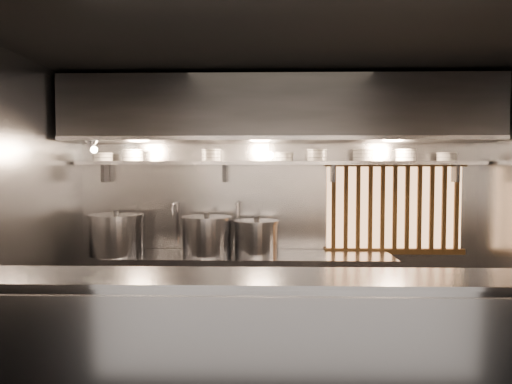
{
  "coord_description": "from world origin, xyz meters",
  "views": [
    {
      "loc": [
        -0.11,
        -4.16,
        1.83
      ],
      "look_at": [
        -0.23,
        0.55,
        1.6
      ],
      "focal_mm": 35.0,
      "sensor_mm": 36.0,
      "label": 1
    }
  ],
  "objects_px": {
    "heat_lamp": "(92,144)",
    "stock_pot_left": "(116,234)",
    "stock_pot_mid": "(257,237)",
    "pendant_bulb": "(270,155)",
    "stock_pot_right": "(207,236)"
  },
  "relations": [
    {
      "from": "stock_pot_mid",
      "to": "pendant_bulb",
      "type": "bearing_deg",
      "value": 22.13
    },
    {
      "from": "heat_lamp",
      "to": "stock_pot_left",
      "type": "bearing_deg",
      "value": 54.61
    },
    {
      "from": "pendant_bulb",
      "to": "heat_lamp",
      "type": "bearing_deg",
      "value": -169.0
    },
    {
      "from": "heat_lamp",
      "to": "stock_pot_mid",
      "type": "bearing_deg",
      "value": 10.02
    },
    {
      "from": "heat_lamp",
      "to": "pendant_bulb",
      "type": "xyz_separation_m",
      "value": [
        1.8,
        0.35,
        -0.11
      ]
    },
    {
      "from": "heat_lamp",
      "to": "stock_pot_left",
      "type": "distance_m",
      "value": 0.99
    },
    {
      "from": "heat_lamp",
      "to": "pendant_bulb",
      "type": "distance_m",
      "value": 1.83
    },
    {
      "from": "heat_lamp",
      "to": "stock_pot_right",
      "type": "relative_size",
      "value": 0.51
    },
    {
      "from": "heat_lamp",
      "to": "stock_pot_right",
      "type": "distance_m",
      "value": 1.5
    },
    {
      "from": "stock_pot_left",
      "to": "stock_pot_right",
      "type": "relative_size",
      "value": 0.93
    },
    {
      "from": "heat_lamp",
      "to": "stock_pot_mid",
      "type": "height_order",
      "value": "heat_lamp"
    },
    {
      "from": "stock_pot_mid",
      "to": "stock_pot_right",
      "type": "distance_m",
      "value": 0.53
    },
    {
      "from": "heat_lamp",
      "to": "stock_pot_right",
      "type": "xyz_separation_m",
      "value": [
        1.13,
        0.25,
        -0.96
      ]
    },
    {
      "from": "stock_pot_left",
      "to": "stock_pot_right",
      "type": "distance_m",
      "value": 0.97
    },
    {
      "from": "heat_lamp",
      "to": "pendant_bulb",
      "type": "relative_size",
      "value": 1.87
    }
  ]
}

